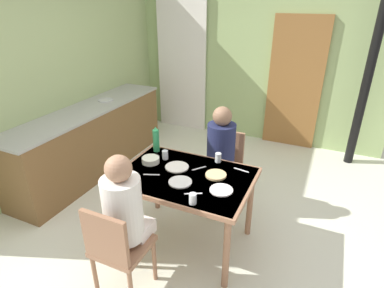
{
  "coord_description": "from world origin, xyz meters",
  "views": [
    {
      "loc": [
        1.23,
        -2.4,
        2.23
      ],
      "look_at": [
        0.15,
        -0.04,
        1.01
      ],
      "focal_mm": 29.49,
      "sensor_mm": 36.0,
      "label": 1
    }
  ],
  "objects_px": {
    "person_near_diner": "(124,207)",
    "person_far_diner": "(221,147)",
    "chair_far_diner": "(224,165)",
    "dining_table": "(185,183)",
    "serving_bowl_center": "(151,160)",
    "kitchen_counter": "(92,139)",
    "chair_near_diner": "(117,247)",
    "water_bottle_green_near": "(156,140)"
  },
  "relations": [
    {
      "from": "person_near_diner",
      "to": "person_far_diner",
      "type": "xyz_separation_m",
      "value": [
        0.31,
        1.29,
        0.0
      ]
    },
    {
      "from": "person_far_diner",
      "to": "chair_far_diner",
      "type": "bearing_deg",
      "value": -90.0
    },
    {
      "from": "dining_table",
      "to": "person_near_diner",
      "type": "height_order",
      "value": "person_near_diner"
    },
    {
      "from": "dining_table",
      "to": "serving_bowl_center",
      "type": "xyz_separation_m",
      "value": [
        -0.41,
        0.08,
        0.11
      ]
    },
    {
      "from": "dining_table",
      "to": "serving_bowl_center",
      "type": "relative_size",
      "value": 7.11
    },
    {
      "from": "kitchen_counter",
      "to": "chair_near_diner",
      "type": "distance_m",
      "value": 2.23
    },
    {
      "from": "chair_near_diner",
      "to": "serving_bowl_center",
      "type": "distance_m",
      "value": 0.93
    },
    {
      "from": "kitchen_counter",
      "to": "person_near_diner",
      "type": "height_order",
      "value": "person_near_diner"
    },
    {
      "from": "chair_near_diner",
      "to": "person_near_diner",
      "type": "xyz_separation_m",
      "value": [
        0.0,
        0.14,
        0.28
      ]
    },
    {
      "from": "kitchen_counter",
      "to": "water_bottle_green_near",
      "type": "xyz_separation_m",
      "value": [
        1.31,
        -0.46,
        0.43
      ]
    },
    {
      "from": "person_far_diner",
      "to": "serving_bowl_center",
      "type": "bearing_deg",
      "value": 47.6
    },
    {
      "from": "chair_far_diner",
      "to": "kitchen_counter",
      "type": "bearing_deg",
      "value": -0.07
    },
    {
      "from": "dining_table",
      "to": "person_far_diner",
      "type": "bearing_deg",
      "value": 80.64
    },
    {
      "from": "person_near_diner",
      "to": "serving_bowl_center",
      "type": "relative_size",
      "value": 4.53
    },
    {
      "from": "chair_far_diner",
      "to": "water_bottle_green_near",
      "type": "relative_size",
      "value": 3.21
    },
    {
      "from": "water_bottle_green_near",
      "to": "person_near_diner",
      "type": "bearing_deg",
      "value": -73.71
    },
    {
      "from": "serving_bowl_center",
      "to": "person_far_diner",
      "type": "bearing_deg",
      "value": 47.6
    },
    {
      "from": "chair_near_diner",
      "to": "serving_bowl_center",
      "type": "relative_size",
      "value": 5.12
    },
    {
      "from": "dining_table",
      "to": "chair_far_diner",
      "type": "relative_size",
      "value": 1.39
    },
    {
      "from": "person_near_diner",
      "to": "water_bottle_green_near",
      "type": "distance_m",
      "value": 1.02
    },
    {
      "from": "kitchen_counter",
      "to": "dining_table",
      "type": "xyz_separation_m",
      "value": [
        1.8,
        -0.78,
        0.22
      ]
    },
    {
      "from": "person_far_diner",
      "to": "water_bottle_green_near",
      "type": "xyz_separation_m",
      "value": [
        -0.59,
        -0.32,
        0.1
      ]
    },
    {
      "from": "kitchen_counter",
      "to": "serving_bowl_center",
      "type": "distance_m",
      "value": 1.59
    },
    {
      "from": "kitchen_counter",
      "to": "person_far_diner",
      "type": "bearing_deg",
      "value": -4.17
    },
    {
      "from": "kitchen_counter",
      "to": "serving_bowl_center",
      "type": "height_order",
      "value": "kitchen_counter"
    },
    {
      "from": "dining_table",
      "to": "serving_bowl_center",
      "type": "bearing_deg",
      "value": 168.85
    },
    {
      "from": "kitchen_counter",
      "to": "chair_far_diner",
      "type": "xyz_separation_m",
      "value": [
        1.9,
        -0.0,
        0.05
      ]
    },
    {
      "from": "serving_bowl_center",
      "to": "person_near_diner",
      "type": "bearing_deg",
      "value": -74.2
    },
    {
      "from": "kitchen_counter",
      "to": "water_bottle_green_near",
      "type": "relative_size",
      "value": 9.46
    },
    {
      "from": "person_far_diner",
      "to": "serving_bowl_center",
      "type": "xyz_separation_m",
      "value": [
        -0.52,
        -0.56,
        0.0
      ]
    },
    {
      "from": "kitchen_counter",
      "to": "dining_table",
      "type": "height_order",
      "value": "kitchen_counter"
    },
    {
      "from": "serving_bowl_center",
      "to": "chair_far_diner",
      "type": "bearing_deg",
      "value": 53.66
    },
    {
      "from": "water_bottle_green_near",
      "to": "serving_bowl_center",
      "type": "height_order",
      "value": "water_bottle_green_near"
    },
    {
      "from": "kitchen_counter",
      "to": "person_near_diner",
      "type": "bearing_deg",
      "value": -41.91
    },
    {
      "from": "water_bottle_green_near",
      "to": "chair_far_diner",
      "type": "bearing_deg",
      "value": 37.46
    },
    {
      "from": "serving_bowl_center",
      "to": "water_bottle_green_near",
      "type": "bearing_deg",
      "value": 107.72
    },
    {
      "from": "chair_far_diner",
      "to": "person_near_diner",
      "type": "height_order",
      "value": "person_near_diner"
    },
    {
      "from": "kitchen_counter",
      "to": "chair_near_diner",
      "type": "height_order",
      "value": "kitchen_counter"
    },
    {
      "from": "water_bottle_green_near",
      "to": "serving_bowl_center",
      "type": "distance_m",
      "value": 0.28
    },
    {
      "from": "person_near_diner",
      "to": "serving_bowl_center",
      "type": "xyz_separation_m",
      "value": [
        -0.21,
        0.73,
        0.0
      ]
    },
    {
      "from": "dining_table",
      "to": "serving_bowl_center",
      "type": "distance_m",
      "value": 0.43
    },
    {
      "from": "water_bottle_green_near",
      "to": "person_far_diner",
      "type": "bearing_deg",
      "value": 28.23
    }
  ]
}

